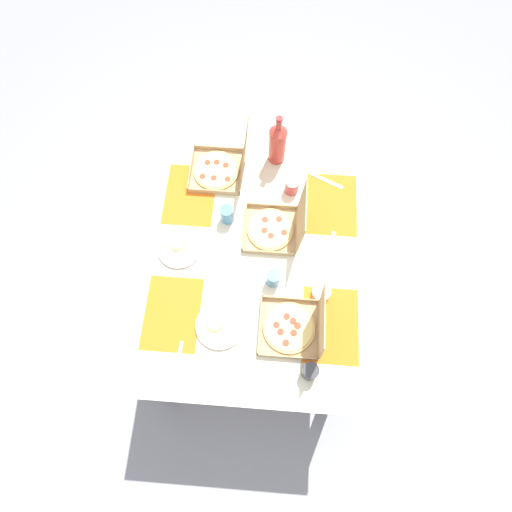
{
  "coord_description": "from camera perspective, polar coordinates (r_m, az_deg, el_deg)",
  "views": [
    {
      "loc": [
        0.77,
        0.06,
        2.7
      ],
      "look_at": [
        0.0,
        0.0,
        0.76
      ],
      "focal_mm": 29.62,
      "sensor_mm": 36.0,
      "label": 1
    }
  ],
  "objects": [
    {
      "name": "cup_clear_left",
      "position": [
        2.13,
        -3.92,
        5.66
      ],
      "size": [
        0.07,
        0.07,
        0.1
      ],
      "primitive_type": "cylinder",
      "color": "teal",
      "rests_on": "dining_table"
    },
    {
      "name": "pizza_box_corner_left",
      "position": [
        2.28,
        -4.57,
        11.88
      ],
      "size": [
        0.28,
        0.31,
        0.31
      ],
      "color": "tan",
      "rests_on": "dining_table"
    },
    {
      "name": "cup_red",
      "position": [
        1.92,
        7.3,
        -15.18
      ],
      "size": [
        0.07,
        0.07,
        0.09
      ],
      "primitive_type": "cylinder",
      "color": "#333338",
      "rests_on": "dining_table"
    },
    {
      "name": "fork_by_near_left",
      "position": [
        1.99,
        -10.56,
        -13.93
      ],
      "size": [
        0.19,
        0.03,
        0.0
      ],
      "primitive_type": "cube",
      "rotation": [
        0.0,
        0.0,
        3.05
      ],
      "color": "#B7B7BC",
      "rests_on": "dining_table"
    },
    {
      "name": "placemat_far_left",
      "position": [
        2.24,
        10.18,
        6.92
      ],
      "size": [
        0.36,
        0.26,
        0.0
      ],
      "primitive_type": "cube",
      "color": "orange",
      "rests_on": "dining_table"
    },
    {
      "name": "plate_far_left",
      "position": [
        1.98,
        -4.95,
        -9.28
      ],
      "size": [
        0.23,
        0.23,
        0.03
      ],
      "color": "white",
      "rests_on": "dining_table"
    },
    {
      "name": "placemat_near_right",
      "position": [
        2.04,
        -11.25,
        -7.61
      ],
      "size": [
        0.36,
        0.26,
        0.0
      ],
      "primitive_type": "cube",
      "color": "orange",
      "rests_on": "dining_table"
    },
    {
      "name": "condiment_bowl",
      "position": [
        2.03,
        8.8,
        -4.89
      ],
      "size": [
        0.09,
        0.09,
        0.04
      ],
      "primitive_type": "cylinder",
      "color": "white",
      "rests_on": "dining_table"
    },
    {
      "name": "cup_clear_right",
      "position": [
        2.22,
        4.86,
        9.39
      ],
      "size": [
        0.07,
        0.07,
        0.09
      ],
      "primitive_type": "cylinder",
      "color": "#BF4742",
      "rests_on": "dining_table"
    },
    {
      "name": "pizza_box_corner_right",
      "position": [
        2.1,
        2.84,
        3.95
      ],
      "size": [
        0.27,
        0.29,
        0.3
      ],
      "color": "tan",
      "rests_on": "dining_table"
    },
    {
      "name": "ground_plane",
      "position": [
        2.81,
        0.0,
        -5.74
      ],
      "size": [
        6.0,
        6.0,
        0.0
      ],
      "primitive_type": "plane",
      "color": "gray"
    },
    {
      "name": "placemat_far_right",
      "position": [
        2.02,
        10.03,
        -9.17
      ],
      "size": [
        0.36,
        0.26,
        0.0
      ],
      "primitive_type": "cube",
      "color": "orange",
      "rests_on": "dining_table"
    },
    {
      "name": "plate_near_left",
      "position": [
        2.13,
        -10.33,
        1.09
      ],
      "size": [
        0.22,
        0.22,
        0.03
      ],
      "color": "white",
      "rests_on": "dining_table"
    },
    {
      "name": "pizza_box_center",
      "position": [
        1.94,
        5.41,
        -9.44
      ],
      "size": [
        0.28,
        0.28,
        0.31
      ],
      "color": "tan",
      "rests_on": "dining_table"
    },
    {
      "name": "cup_spare",
      "position": [
        2.0,
        2.34,
        -3.03
      ],
      "size": [
        0.07,
        0.07,
        0.1
      ],
      "primitive_type": "cylinder",
      "color": "teal",
      "rests_on": "dining_table"
    },
    {
      "name": "fork_by_near_right",
      "position": [
        2.07,
        -4.64,
        -1.69
      ],
      "size": [
        0.09,
        0.18,
        0.0
      ],
      "primitive_type": "cube",
      "rotation": [
        0.0,
        0.0,
        4.33
      ],
      "color": "#B7B7BC",
      "rests_on": "dining_table"
    },
    {
      "name": "placemat_near_left",
      "position": [
        2.26,
        -8.89,
        8.17
      ],
      "size": [
        0.36,
        0.26,
        0.0
      ],
      "primitive_type": "cube",
      "color": "orange",
      "rests_on": "dining_table"
    },
    {
      "name": "knife_by_far_right",
      "position": [
        2.13,
        10.32,
        0.64
      ],
      "size": [
        0.21,
        0.03,
        0.0
      ],
      "primitive_type": "cube",
      "rotation": [
        0.0,
        0.0,
        3.1
      ],
      "color": "#B7B7BC",
      "rests_on": "dining_table"
    },
    {
      "name": "dining_table",
      "position": [
        2.19,
        0.0,
        -1.05
      ],
      "size": [
        1.42,
        1.04,
        0.76
      ],
      "color": "#3F3328",
      "rests_on": "ground_plane"
    },
    {
      "name": "fork_by_far_left",
      "position": [
        2.31,
        9.44,
        10.03
      ],
      "size": [
        0.09,
        0.18,
        0.0
      ],
      "primitive_type": "cube",
      "rotation": [
        0.0,
        0.0,
        4.28
      ],
      "color": "#B7B7BC",
      "rests_on": "dining_table"
    },
    {
      "name": "soda_bottle",
      "position": [
        2.26,
        2.92,
        15.0
      ],
      "size": [
        0.09,
        0.09,
        0.32
      ],
      "color": "#B2382D",
      "rests_on": "dining_table"
    }
  ]
}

